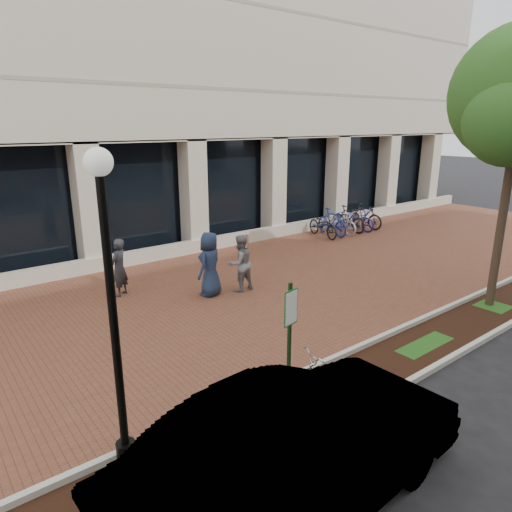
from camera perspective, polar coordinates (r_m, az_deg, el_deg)
ground at (r=13.18m, az=-4.09°, el=-5.07°), size 120.00×120.00×0.00m
brick_plaza at (r=13.18m, az=-4.09°, el=-5.05°), size 40.00×9.00×0.01m
planting_strip at (r=9.69m, az=14.13°, el=-13.85°), size 40.00×1.50×0.01m
curb_plaza_side at (r=10.07m, az=10.74°, el=-12.04°), size 40.00×0.12×0.12m
curb_street_side at (r=9.30m, az=17.90°, el=-15.16°), size 40.00×0.12×0.12m
parking_sign at (r=7.67m, az=4.28°, el=-9.29°), size 0.34×0.07×2.33m
lamppost at (r=6.36m, az=-17.61°, el=-5.18°), size 0.36×0.36×4.52m
locked_bicycle at (r=8.16m, az=4.03°, el=-15.66°), size 1.92×1.01×0.96m
pedestrian_left at (r=13.53m, az=-16.75°, el=-1.40°), size 0.73×0.69×1.68m
pedestrian_mid at (r=13.35m, az=-2.01°, el=-0.91°), size 0.83×0.65×1.70m
pedestrian_right at (r=13.03m, az=-5.79°, el=-1.01°), size 1.08×0.95×1.87m
bollard at (r=16.72m, az=-1.11°, el=1.37°), size 0.12×0.12×0.96m
bike_rack_cluster at (r=21.04m, az=10.95°, el=4.37°), size 3.63×2.10×1.17m
sedan_near_curb at (r=6.25m, az=5.48°, el=-23.12°), size 5.13×2.00×1.67m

